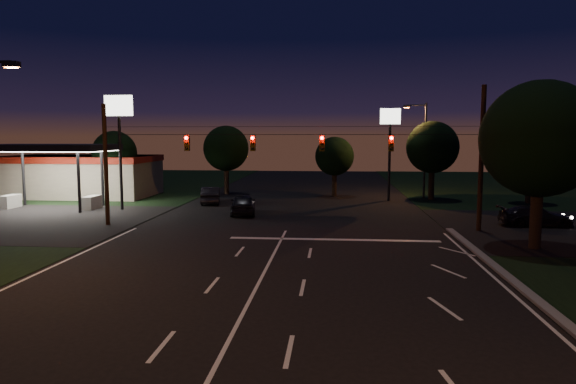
# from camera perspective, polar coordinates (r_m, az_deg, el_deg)

# --- Properties ---
(ground) EXTENTS (140.00, 140.00, 0.00)m
(ground) POSITION_cam_1_polar(r_m,az_deg,el_deg) (18.70, -4.39, -12.14)
(ground) COLOR black
(ground) RESTS_ON ground
(cross_street_left) EXTENTS (20.00, 16.00, 0.02)m
(cross_street_left) POSITION_cam_1_polar(r_m,az_deg,el_deg) (41.05, -29.00, -2.82)
(cross_street_left) COLOR black
(cross_street_left) RESTS_ON ground
(center_line) EXTENTS (0.14, 40.00, 0.01)m
(center_line) POSITION_cam_1_polar(r_m,az_deg,el_deg) (13.25, -8.98, -20.18)
(center_line) COLOR silver
(center_line) RESTS_ON ground
(stop_bar) EXTENTS (12.00, 0.50, 0.01)m
(stop_bar) POSITION_cam_1_polar(r_m,az_deg,el_deg) (29.58, 5.11, -5.28)
(stop_bar) COLOR silver
(stop_bar) RESTS_ON ground
(utility_pole_right) EXTENTS (0.30, 0.30, 9.00)m
(utility_pole_right) POSITION_cam_1_polar(r_m,az_deg,el_deg) (34.23, 20.40, -4.09)
(utility_pole_right) COLOR black
(utility_pole_right) RESTS_ON ground
(utility_pole_left) EXTENTS (0.28, 0.28, 8.00)m
(utility_pole_left) POSITION_cam_1_polar(r_m,az_deg,el_deg) (36.27, -19.36, -3.49)
(utility_pole_left) COLOR black
(utility_pole_left) RESTS_ON ground
(signal_span) EXTENTS (24.00, 0.40, 1.56)m
(signal_span) POSITION_cam_1_polar(r_m,az_deg,el_deg) (32.60, -0.09, 5.54)
(signal_span) COLOR black
(signal_span) RESTS_ON ground
(gas_station) EXTENTS (14.20, 16.10, 5.25)m
(gas_station) POSITION_cam_1_polar(r_m,az_deg,el_deg) (54.06, -22.23, 2.02)
(gas_station) COLOR gray
(gas_station) RESTS_ON ground
(pole_sign_left_near) EXTENTS (2.20, 0.30, 9.10)m
(pole_sign_left_near) POSITION_cam_1_polar(r_m,az_deg,el_deg) (43.01, -18.25, 7.35)
(pole_sign_left_near) COLOR black
(pole_sign_left_near) RESTS_ON ground
(pole_sign_right) EXTENTS (1.80, 0.30, 8.40)m
(pole_sign_right) POSITION_cam_1_polar(r_m,az_deg,el_deg) (47.76, 11.27, 6.50)
(pole_sign_right) COLOR black
(pole_sign_right) RESTS_ON ground
(street_light_right_far) EXTENTS (2.20, 0.35, 9.00)m
(street_light_right_far) POSITION_cam_1_polar(r_m,az_deg,el_deg) (50.18, 14.69, 5.26)
(street_light_right_far) COLOR black
(street_light_right_far) RESTS_ON ground
(tree_right_near) EXTENTS (6.00, 6.00, 8.76)m
(tree_right_near) POSITION_cam_1_polar(r_m,az_deg,el_deg) (29.60, 26.14, 5.18)
(tree_right_near) COLOR black
(tree_right_near) RESTS_ON ground
(tree_far_a) EXTENTS (4.20, 4.20, 6.42)m
(tree_far_a) POSITION_cam_1_polar(r_m,az_deg,el_deg) (52.05, -18.64, 4.08)
(tree_far_a) COLOR black
(tree_far_a) RESTS_ON ground
(tree_far_b) EXTENTS (4.60, 4.60, 6.98)m
(tree_far_b) POSITION_cam_1_polar(r_m,az_deg,el_deg) (52.79, -6.85, 4.77)
(tree_far_b) COLOR black
(tree_far_b) RESTS_ON ground
(tree_far_c) EXTENTS (3.80, 3.80, 5.86)m
(tree_far_c) POSITION_cam_1_polar(r_m,az_deg,el_deg) (50.64, 5.21, 3.92)
(tree_far_c) COLOR black
(tree_far_c) RESTS_ON ground
(tree_far_d) EXTENTS (4.80, 4.80, 7.30)m
(tree_far_d) POSITION_cam_1_polar(r_m,az_deg,el_deg) (49.47, 15.75, 4.74)
(tree_far_d) COLOR black
(tree_far_d) RESTS_ON ground
(tree_far_e) EXTENTS (4.00, 4.00, 6.18)m
(tree_far_e) POSITION_cam_1_polar(r_m,az_deg,el_deg) (49.65, 25.28, 3.56)
(tree_far_e) COLOR black
(tree_far_e) RESTS_ON ground
(car_oncoming_a) EXTENTS (2.49, 4.79, 1.56)m
(car_oncoming_a) POSITION_cam_1_polar(r_m,az_deg,el_deg) (38.97, -5.02, -1.35)
(car_oncoming_a) COLOR black
(car_oncoming_a) RESTS_ON ground
(car_oncoming_b) EXTENTS (2.39, 4.66, 1.46)m
(car_oncoming_b) POSITION_cam_1_polar(r_m,az_deg,el_deg) (45.63, -8.59, -0.36)
(car_oncoming_b) COLOR black
(car_oncoming_b) RESTS_ON ground
(car_cross) EXTENTS (4.66, 1.95, 1.34)m
(car_cross) POSITION_cam_1_polar(r_m,az_deg,el_deg) (37.34, 25.81, -2.44)
(car_cross) COLOR black
(car_cross) RESTS_ON ground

